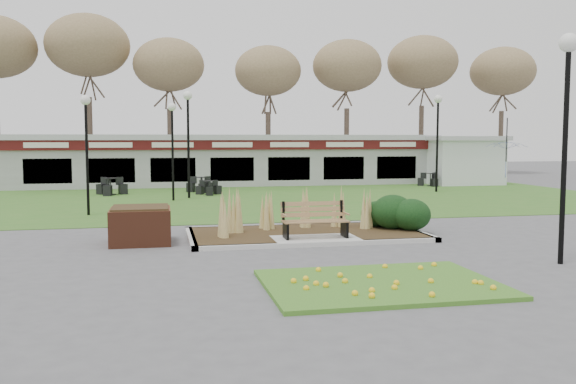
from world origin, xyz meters
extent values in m
plane|color=#515154|center=(0.00, 0.00, 0.00)|extent=(100.00, 100.00, 0.00)
cube|color=#346921|center=(0.00, 12.00, 0.01)|extent=(34.00, 16.00, 0.02)
cube|color=#2F6E1F|center=(0.00, -4.60, 0.04)|extent=(4.20, 3.00, 0.08)
cube|color=#312013|center=(0.00, 1.20, 0.06)|extent=(6.22, 3.22, 0.12)
cube|color=#B7B7B2|center=(0.00, -0.41, 0.06)|extent=(6.40, 0.18, 0.12)
cube|color=#B7B7B2|center=(0.00, 2.81, 0.06)|extent=(6.40, 0.18, 0.12)
cube|color=#B7B7B2|center=(-3.11, 1.20, 0.06)|extent=(0.18, 3.40, 0.12)
cube|color=#B7B7B2|center=(3.11, 1.20, 0.06)|extent=(0.18, 3.40, 0.12)
cube|color=#B7B7B2|center=(0.00, 0.15, 0.07)|extent=(2.20, 1.20, 0.13)
cone|color=tan|center=(-1.90, 1.60, 0.70)|extent=(0.36, 0.36, 1.15)
cone|color=tan|center=(-0.90, 2.00, 0.70)|extent=(0.36, 0.36, 1.15)
cone|color=tan|center=(0.20, 2.20, 0.70)|extent=(0.36, 0.36, 1.15)
cone|color=tan|center=(1.10, 2.00, 0.70)|extent=(0.36, 0.36, 1.15)
cone|color=tan|center=(1.90, 1.60, 0.70)|extent=(0.36, 0.36, 1.15)
cone|color=tan|center=(-2.40, 0.80, 0.70)|extent=(0.36, 0.36, 1.15)
ellipsoid|color=black|center=(2.60, 1.40, 0.59)|extent=(1.21, 1.10, 0.99)
ellipsoid|color=black|center=(3.00, 1.00, 0.54)|extent=(1.10, 1.00, 0.90)
ellipsoid|color=black|center=(2.90, 1.90, 0.53)|extent=(1.06, 0.96, 0.86)
ellipsoid|color=black|center=(2.30, 1.90, 0.48)|extent=(0.92, 0.84, 0.76)
cube|color=olive|center=(0.00, 0.15, 0.56)|extent=(1.70, 0.57, 0.04)
cube|color=olive|center=(0.00, 0.46, 0.84)|extent=(1.70, 0.13, 0.44)
cube|color=black|center=(-0.78, 0.15, 0.34)|extent=(0.06, 0.55, 0.42)
cube|color=black|center=(0.78, 0.15, 0.34)|extent=(0.06, 0.55, 0.42)
cube|color=black|center=(-0.78, 0.45, 0.81)|extent=(0.06, 0.06, 0.50)
cube|color=black|center=(0.78, 0.45, 0.81)|extent=(0.06, 0.06, 0.50)
cube|color=olive|center=(-0.82, 0.13, 0.74)|extent=(0.05, 0.50, 0.04)
cube|color=olive|center=(0.82, 0.13, 0.74)|extent=(0.05, 0.50, 0.04)
cube|color=brown|center=(-4.40, 1.00, 0.45)|extent=(1.50, 1.50, 0.90)
cube|color=#312013|center=(-4.40, 1.00, 0.92)|extent=(1.40, 1.40, 0.06)
cube|color=#9A9A9D|center=(0.00, 20.00, 1.30)|extent=(24.00, 3.00, 2.60)
cube|color=#4C1010|center=(0.00, 18.45, 2.35)|extent=(24.00, 0.18, 0.55)
cube|color=#BABABF|center=(0.00, 20.00, 2.75)|extent=(24.60, 3.40, 0.30)
cube|color=silver|center=(0.00, 18.34, 2.35)|extent=(22.00, 0.02, 0.28)
cube|color=black|center=(0.00, 18.55, 1.00)|extent=(22.00, 0.10, 1.30)
cube|color=silver|center=(13.50, 18.00, 1.30)|extent=(4.00, 3.00, 2.60)
cube|color=#BABABF|center=(13.50, 18.00, 2.70)|extent=(4.40, 3.40, 0.25)
cylinder|color=#47382B|center=(-9.00, 28.00, 2.59)|extent=(0.36, 0.36, 5.17)
ellipsoid|color=#796343|center=(-9.00, 28.00, 8.39)|extent=(5.24, 5.24, 3.93)
cylinder|color=#47382B|center=(-3.00, 28.00, 2.59)|extent=(0.36, 0.36, 5.17)
ellipsoid|color=#796343|center=(-3.00, 28.00, 8.39)|extent=(5.24, 5.24, 3.93)
cylinder|color=#47382B|center=(3.00, 28.00, 2.59)|extent=(0.36, 0.36, 5.17)
ellipsoid|color=#796343|center=(3.00, 28.00, 8.39)|extent=(5.24, 5.24, 3.93)
cylinder|color=#47382B|center=(9.00, 28.00, 2.59)|extent=(0.36, 0.36, 5.17)
ellipsoid|color=#796343|center=(9.00, 28.00, 8.39)|extent=(5.24, 5.24, 3.93)
cylinder|color=#47382B|center=(15.00, 28.00, 2.59)|extent=(0.36, 0.36, 5.17)
ellipsoid|color=#796343|center=(15.00, 28.00, 8.39)|extent=(5.24, 5.24, 3.93)
cylinder|color=#47382B|center=(21.00, 28.00, 2.59)|extent=(0.36, 0.36, 5.17)
ellipsoid|color=#796343|center=(21.00, 28.00, 8.39)|extent=(5.24, 5.24, 3.93)
cylinder|color=black|center=(4.48, -3.50, 2.24)|extent=(0.11, 0.11, 4.48)
sphere|color=white|center=(4.48, -3.50, 4.66)|extent=(0.40, 0.40, 0.40)
cylinder|color=black|center=(-3.35, 11.71, 1.93)|extent=(0.10, 0.10, 3.87)
sphere|color=white|center=(-3.35, 11.71, 4.02)|extent=(0.35, 0.35, 0.35)
cylinder|color=black|center=(-2.63, 12.72, 2.21)|extent=(0.11, 0.11, 4.41)
sphere|color=white|center=(-2.63, 12.72, 4.59)|extent=(0.40, 0.40, 0.40)
cylinder|color=black|center=(9.69, 13.42, 2.23)|extent=(0.11, 0.11, 4.46)
sphere|color=white|center=(9.69, 13.42, 4.64)|extent=(0.40, 0.40, 0.40)
cylinder|color=black|center=(-6.36, 7.21, 1.92)|extent=(0.10, 0.10, 3.85)
sphere|color=white|center=(-6.36, 7.21, 4.00)|extent=(0.35, 0.35, 0.35)
cylinder|color=black|center=(-6.20, 15.03, 0.04)|extent=(0.47, 0.47, 0.03)
cylinder|color=black|center=(-6.20, 15.03, 0.42)|extent=(0.05, 0.05, 0.77)
cylinder|color=black|center=(-6.20, 15.03, 0.81)|extent=(0.64, 0.64, 0.03)
cube|color=black|center=(-5.65, 15.24, 0.27)|extent=(0.47, 0.47, 0.49)
cube|color=black|center=(-6.66, 15.40, 0.27)|extent=(0.51, 0.51, 0.49)
cube|color=black|center=(-6.30, 14.45, 0.27)|extent=(0.42, 0.42, 0.49)
cylinder|color=black|center=(-1.91, 15.54, 0.04)|extent=(0.44, 0.44, 0.03)
cylinder|color=black|center=(-1.91, 15.54, 0.39)|extent=(0.05, 0.05, 0.73)
cylinder|color=black|center=(-1.91, 15.54, 0.77)|extent=(0.61, 0.61, 0.03)
cube|color=black|center=(-1.45, 15.84, 0.25)|extent=(0.47, 0.47, 0.46)
cube|color=black|center=(-2.41, 15.80, 0.25)|extent=(0.46, 0.46, 0.46)
cube|color=black|center=(-1.89, 14.99, 0.25)|extent=(0.36, 0.36, 0.46)
cylinder|color=black|center=(-1.63, 14.11, 0.03)|extent=(0.39, 0.39, 0.03)
cylinder|color=black|center=(-1.63, 14.11, 0.35)|extent=(0.04, 0.04, 0.64)
cylinder|color=black|center=(-1.63, 14.11, 0.68)|extent=(0.53, 0.53, 0.02)
cube|color=black|center=(-1.20, 14.34, 0.22)|extent=(0.41, 0.41, 0.41)
cube|color=black|center=(-2.05, 14.37, 0.22)|extent=(0.41, 0.41, 0.41)
cube|color=black|center=(-1.65, 13.62, 0.22)|extent=(0.31, 0.31, 0.41)
cylinder|color=black|center=(11.03, 17.00, 0.03)|extent=(0.42, 0.42, 0.03)
cylinder|color=black|center=(11.03, 17.00, 0.37)|extent=(0.05, 0.05, 0.69)
cylinder|color=black|center=(11.03, 17.00, 0.73)|extent=(0.58, 0.58, 0.02)
cube|color=black|center=(11.49, 17.26, 0.24)|extent=(0.44, 0.44, 0.44)
cube|color=black|center=(10.58, 17.27, 0.24)|extent=(0.45, 0.45, 0.44)
cube|color=black|center=(11.03, 16.47, 0.24)|extent=(0.33, 0.33, 0.44)
cylinder|color=black|center=(13.26, 13.00, 1.10)|extent=(0.06, 0.06, 2.20)
imported|color=blue|center=(13.26, 13.00, 1.66)|extent=(2.78, 2.80, 1.91)
imported|color=black|center=(-12.00, 21.00, 0.63)|extent=(4.04, 2.29, 1.26)
camera|label=1|loc=(-3.88, -14.88, 2.67)|focal=38.00mm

